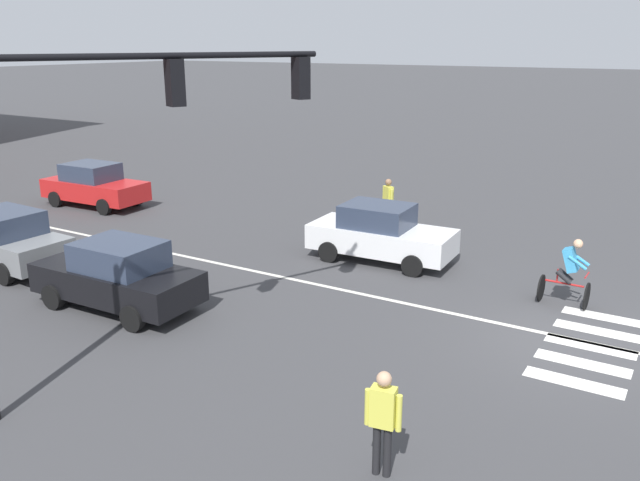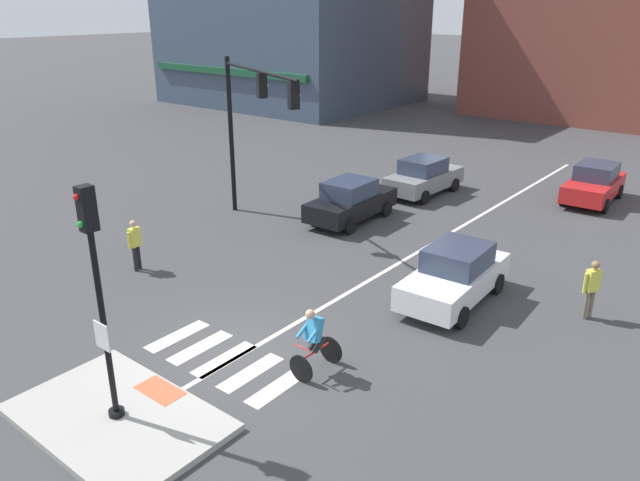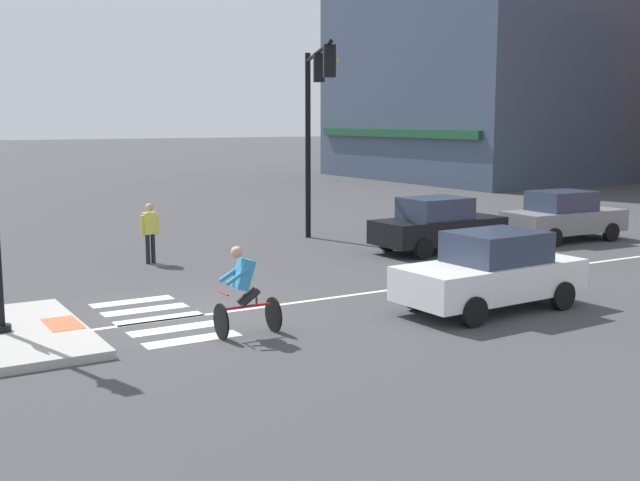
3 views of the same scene
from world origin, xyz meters
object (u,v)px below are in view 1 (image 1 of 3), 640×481
(car_grey_westbound_distant, at_px, (4,240))
(car_white_eastbound_mid, at_px, (380,233))
(pedestrian_at_curb_left, at_px, (383,415))
(car_black_westbound_far, at_px, (118,275))
(cyclist, at_px, (569,271))
(pedestrian_waiting_far_side, at_px, (388,199))
(traffic_light_mast, at_px, (100,151))
(car_red_eastbound_distant, at_px, (94,185))

(car_grey_westbound_distant, height_order, car_white_eastbound_mid, same)
(car_white_eastbound_mid, height_order, pedestrian_at_curb_left, pedestrian_at_curb_left)
(car_black_westbound_far, bearing_deg, pedestrian_at_curb_left, -107.14)
(cyclist, bearing_deg, car_black_westbound_far, 121.62)
(car_grey_westbound_distant, relative_size, cyclist, 2.48)
(car_white_eastbound_mid, xyz_separation_m, pedestrian_waiting_far_side, (3.30, 1.33, 0.17))
(cyclist, relative_size, pedestrian_at_curb_left, 1.01)
(car_white_eastbound_mid, bearing_deg, car_grey_westbound_distant, 124.42)
(traffic_light_mast, xyz_separation_m, cyclist, (8.12, -6.26, -3.46))
(car_red_eastbound_distant, relative_size, cyclist, 2.48)
(car_red_eastbound_distant, relative_size, car_grey_westbound_distant, 1.00)
(car_black_westbound_far, xyz_separation_m, pedestrian_at_curb_left, (-2.49, -8.07, 0.17))
(car_red_eastbound_distant, bearing_deg, pedestrian_waiting_far_side, -74.44)
(pedestrian_at_curb_left, distance_m, pedestrian_waiting_far_side, 13.39)
(car_red_eastbound_distant, height_order, cyclist, cyclist)
(pedestrian_at_curb_left, bearing_deg, car_black_westbound_far, 72.86)
(car_white_eastbound_mid, bearing_deg, cyclist, -98.35)
(traffic_light_mast, xyz_separation_m, car_grey_westbound_distant, (2.96, 7.71, -3.52))
(car_red_eastbound_distant, height_order, car_white_eastbound_mid, same)
(car_red_eastbound_distant, relative_size, pedestrian_waiting_far_side, 2.49)
(traffic_light_mast, bearing_deg, car_grey_westbound_distant, 68.99)
(car_black_westbound_far, relative_size, cyclist, 2.47)
(car_grey_westbound_distant, bearing_deg, traffic_light_mast, -111.01)
(car_red_eastbound_distant, height_order, pedestrian_waiting_far_side, pedestrian_waiting_far_side)
(pedestrian_at_curb_left, bearing_deg, traffic_light_mast, 90.58)
(traffic_light_mast, distance_m, pedestrian_waiting_far_side, 12.65)
(traffic_light_mast, height_order, pedestrian_waiting_far_side, traffic_light_mast)
(car_black_westbound_far, xyz_separation_m, car_red_eastbound_distant, (6.62, 8.47, 0.00))
(car_black_westbound_far, distance_m, car_red_eastbound_distant, 10.75)
(cyclist, distance_m, pedestrian_at_curb_left, 8.12)
(car_white_eastbound_mid, relative_size, pedestrian_waiting_far_side, 2.50)
(car_red_eastbound_distant, xyz_separation_m, cyclist, (-1.05, -17.52, 0.06))
(traffic_light_mast, distance_m, car_grey_westbound_distant, 8.98)
(car_black_westbound_far, bearing_deg, pedestrian_waiting_far_side, -14.08)
(pedestrian_waiting_far_side, bearing_deg, car_grey_westbound_distant, 141.55)
(pedestrian_at_curb_left, height_order, pedestrian_waiting_far_side, same)
(car_black_westbound_far, height_order, car_red_eastbound_distant, same)
(traffic_light_mast, height_order, car_red_eastbound_distant, traffic_light_mast)
(cyclist, xyz_separation_m, pedestrian_at_curb_left, (-8.06, 0.98, 0.11))
(car_black_westbound_far, height_order, car_grey_westbound_distant, same)
(car_white_eastbound_mid, relative_size, cyclist, 2.48)
(pedestrian_at_curb_left, bearing_deg, car_grey_westbound_distant, 77.38)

